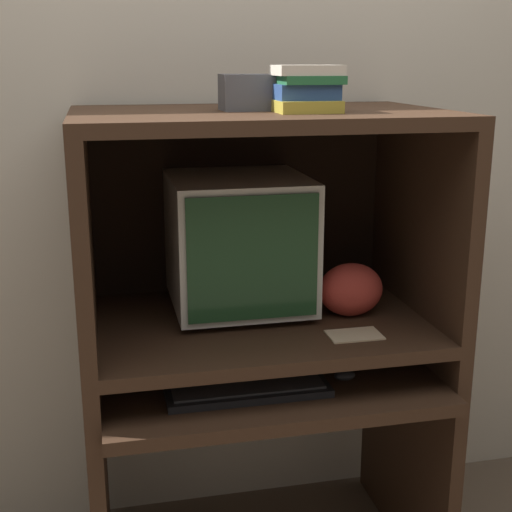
% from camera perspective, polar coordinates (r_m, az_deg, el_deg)
% --- Properties ---
extents(wall_back, '(6.00, 0.06, 2.60)m').
position_cam_1_polar(wall_back, '(2.32, -1.79, 9.85)').
color(wall_back, beige).
rests_on(wall_back, ground_plane).
extents(desk_base, '(1.00, 0.71, 0.67)m').
position_cam_1_polar(desk_base, '(2.18, 0.64, -14.95)').
color(desk_base, '#382316').
rests_on(desk_base, ground_plane).
extents(desk_monitor_shelf, '(1.00, 0.65, 0.13)m').
position_cam_1_polar(desk_monitor_shelf, '(2.07, 0.35, -5.77)').
color(desk_monitor_shelf, '#382316').
rests_on(desk_monitor_shelf, desk_base).
extents(hutch_upper, '(1.00, 0.65, 0.59)m').
position_cam_1_polar(hutch_upper, '(1.99, 0.15, 6.10)').
color(hutch_upper, '#382316').
rests_on(hutch_upper, desk_monitor_shelf).
extents(crt_monitor, '(0.39, 0.41, 0.40)m').
position_cam_1_polar(crt_monitor, '(2.08, -1.40, 1.14)').
color(crt_monitor, beige).
rests_on(crt_monitor, desk_monitor_shelf).
extents(keyboard, '(0.43, 0.16, 0.03)m').
position_cam_1_polar(keyboard, '(1.91, -0.72, -10.55)').
color(keyboard, black).
rests_on(keyboard, desk_base).
extents(mouse, '(0.06, 0.04, 0.03)m').
position_cam_1_polar(mouse, '(2.00, 7.11, -9.44)').
color(mouse, '#28282B').
rests_on(mouse, desk_base).
extents(snack_bag, '(0.19, 0.14, 0.15)m').
position_cam_1_polar(snack_bag, '(2.08, 7.59, -2.67)').
color(snack_bag, '#BC382D').
rests_on(snack_bag, desk_monitor_shelf).
extents(book_stack, '(0.17, 0.15, 0.12)m').
position_cam_1_polar(book_stack, '(1.86, 4.10, 13.21)').
color(book_stack, gold).
rests_on(book_stack, hutch_upper).
extents(paper_card, '(0.14, 0.09, 0.00)m').
position_cam_1_polar(paper_card, '(1.95, 7.88, -6.27)').
color(paper_card, '#CCB28C').
rests_on(paper_card, desk_monitor_shelf).
extents(storage_box, '(0.13, 0.11, 0.09)m').
position_cam_1_polar(storage_box, '(1.92, -0.77, 12.96)').
color(storage_box, '#4C4C51').
rests_on(storage_box, hutch_upper).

